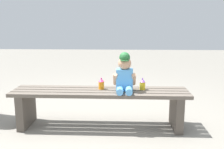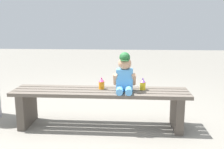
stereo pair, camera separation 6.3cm
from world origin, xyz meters
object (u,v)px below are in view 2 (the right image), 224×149
(sippy_cup_right, at_px, (143,84))
(child_figure, at_px, (125,74))
(sippy_cup_left, at_px, (102,84))
(park_bench, at_px, (100,101))

(sippy_cup_right, bearing_deg, child_figure, -159.61)
(child_figure, xyz_separation_m, sippy_cup_left, (-0.25, 0.07, -0.12))
(park_bench, distance_m, sippy_cup_left, 0.18)
(park_bench, distance_m, sippy_cup_right, 0.48)
(child_figure, height_order, sippy_cup_left, child_figure)
(park_bench, xyz_separation_m, sippy_cup_left, (0.01, 0.05, 0.18))
(park_bench, height_order, sippy_cup_right, sippy_cup_right)
(park_bench, distance_m, child_figure, 0.39)
(park_bench, height_order, sippy_cup_left, sippy_cup_left)
(sippy_cup_left, bearing_deg, child_figure, -16.14)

